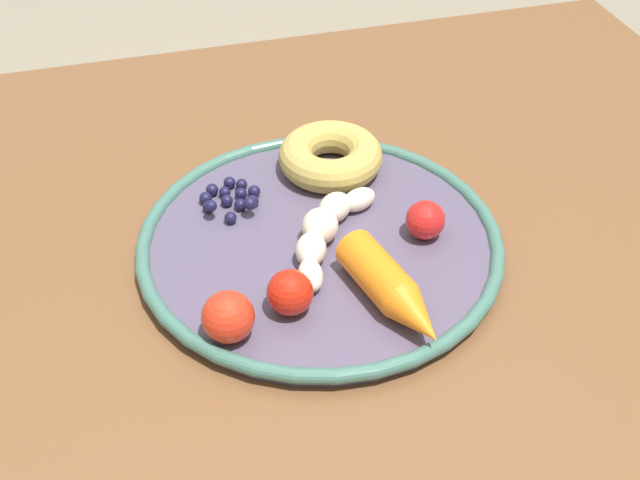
{
  "coord_description": "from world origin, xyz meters",
  "views": [
    {
      "loc": [
        0.14,
        0.52,
        1.18
      ],
      "look_at": [
        0.01,
        0.02,
        0.74
      ],
      "focal_mm": 45.65,
      "sensor_mm": 36.0,
      "label": 1
    }
  ],
  "objects": [
    {
      "name": "dining_table",
      "position": [
        0.0,
        0.0,
        0.62
      ],
      "size": [
        0.94,
        0.72,
        0.73
      ],
      "color": "brown",
      "rests_on": "ground_plane"
    },
    {
      "name": "plate",
      "position": [
        0.01,
        0.02,
        0.74
      ],
      "size": [
        0.3,
        0.3,
        0.02
      ],
      "color": "#50475D",
      "rests_on": "dining_table"
    },
    {
      "name": "banana",
      "position": [
        0.0,
        0.03,
        0.76
      ],
      "size": [
        0.1,
        0.11,
        0.03
      ],
      "color": "beige",
      "rests_on": "plate"
    },
    {
      "name": "carrot_orange",
      "position": [
        -0.02,
        0.11,
        0.76
      ],
      "size": [
        0.06,
        0.12,
        0.03
      ],
      "color": "orange",
      "rests_on": "plate"
    },
    {
      "name": "donut",
      "position": [
        -0.03,
        -0.07,
        0.76
      ],
      "size": [
        0.13,
        0.13,
        0.03
      ],
      "primitive_type": "torus",
      "rotation": [
        0.0,
        0.0,
        1.07
      ],
      "color": "#B19949",
      "rests_on": "plate"
    },
    {
      "name": "blueberry_pile",
      "position": [
        0.07,
        -0.04,
        0.75
      ],
      "size": [
        0.05,
        0.06,
        0.02
      ],
      "color": "#191638",
      "rests_on": "plate"
    },
    {
      "name": "tomato_near",
      "position": [
        -0.08,
        0.04,
        0.76
      ],
      "size": [
        0.03,
        0.03,
        0.03
      ],
      "primitive_type": "sphere",
      "color": "red",
      "rests_on": "plate"
    },
    {
      "name": "tomato_mid",
      "position": [
        0.1,
        0.11,
        0.76
      ],
      "size": [
        0.04,
        0.04,
        0.04
      ],
      "primitive_type": "sphere",
      "color": "red",
      "rests_on": "plate"
    },
    {
      "name": "tomato_far",
      "position": [
        0.05,
        0.1,
        0.76
      ],
      "size": [
        0.04,
        0.04,
        0.04
      ],
      "primitive_type": "sphere",
      "color": "red",
      "rests_on": "plate"
    }
  ]
}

